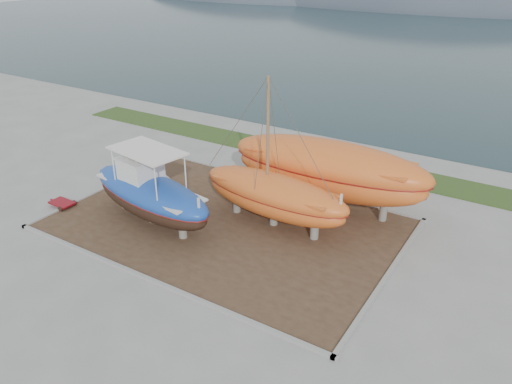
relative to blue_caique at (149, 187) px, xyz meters
The scene contains 10 objects.
ground 4.69m from the blue_caique, 29.73° to the right, with size 140.00×140.00×0.00m, color gray.
dirt_patch 4.63m from the blue_caique, 28.29° to the left, with size 18.00×12.00×0.06m, color #422D1E.
curb_frame 4.61m from the blue_caique, 28.29° to the left, with size 18.60×12.60×0.15m, color gray, non-canonical shape.
grass_strip 14.08m from the blue_caique, 74.98° to the left, with size 44.00×3.00×0.08m, color #284219.
sea 68.07m from the blue_caique, 86.96° to the left, with size 260.00×100.00×0.04m, color #1B3136, non-canonical shape.
blue_caique is the anchor object (origin of this frame).
white_dinghy 3.88m from the blue_caique, 128.97° to the left, with size 4.14×1.55×1.24m, color silver, non-canonical shape.
orange_sailboat 6.95m from the blue_caique, 29.29° to the left, with size 8.80×2.59×8.07m, color #DB5E21, non-canonical shape.
orange_bare_hull 9.95m from the blue_caique, 42.71° to the left, with size 11.84×3.55×3.88m, color #DB5E21, non-canonical shape.
red_trailer 6.30m from the blue_caique, 166.10° to the right, with size 2.17×1.08×0.31m, color maroon, non-canonical shape.
Camera 1 is at (14.03, -15.36, 13.59)m, focal length 35.00 mm.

